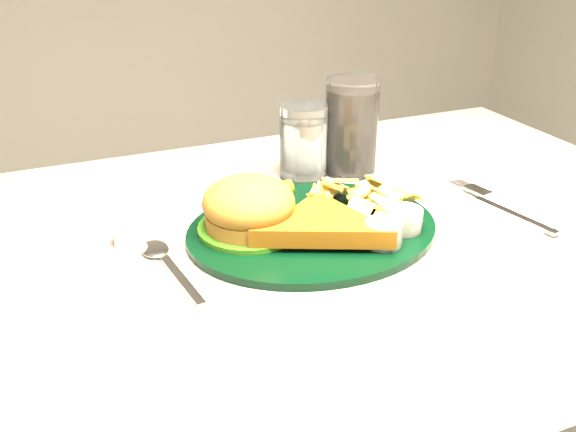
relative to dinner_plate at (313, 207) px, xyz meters
name	(u,v)px	position (x,y,z in m)	size (l,w,h in m)	color
dinner_plate	(313,207)	(0.00, 0.00, 0.00)	(0.34, 0.28, 0.08)	black
water_glass	(303,142)	(0.07, 0.18, 0.02)	(0.08, 0.08, 0.12)	silver
cola_glass	(351,127)	(0.15, 0.17, 0.04)	(0.08, 0.08, 0.16)	black
fork_napkin	(510,212)	(0.28, -0.06, -0.03)	(0.14, 0.18, 0.01)	silver
spoon	(182,277)	(-0.19, -0.05, -0.03)	(0.04, 0.17, 0.01)	silver
ramekin	(128,234)	(-0.23, 0.07, -0.03)	(0.04, 0.04, 0.03)	white
wrapped_straw	(191,223)	(-0.15, 0.08, -0.03)	(0.21, 0.07, 0.01)	white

